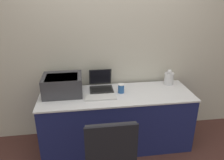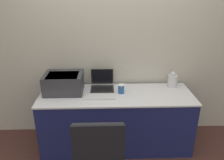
# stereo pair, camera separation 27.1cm
# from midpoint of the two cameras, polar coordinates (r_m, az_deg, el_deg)

# --- Properties ---
(ground_plane) EXTENTS (14.00, 14.00, 0.00)m
(ground_plane) POSITION_cam_midpoint_polar(r_m,az_deg,el_deg) (2.92, -0.69, -19.99)
(ground_plane) COLOR #472823
(wall_back) EXTENTS (8.00, 0.05, 2.60)m
(wall_back) POSITION_cam_midpoint_polar(r_m,az_deg,el_deg) (2.94, -2.62, 9.21)
(wall_back) COLOR #B7B2A3
(wall_back) RESTS_ON ground_plane
(table) EXTENTS (1.93, 0.65, 0.76)m
(table) POSITION_cam_midpoint_polar(r_m,az_deg,el_deg) (2.94, -1.54, -10.35)
(table) COLOR #191E51
(table) RESTS_ON ground_plane
(printer) EXTENTS (0.48, 0.38, 0.24)m
(printer) POSITION_cam_midpoint_polar(r_m,az_deg,el_deg) (2.80, -15.52, -1.16)
(printer) COLOR #333338
(printer) RESTS_ON table
(laptop_left) EXTENTS (0.30, 0.31, 0.25)m
(laptop_left) POSITION_cam_midpoint_polar(r_m,az_deg,el_deg) (2.89, -5.57, -1.34)
(laptop_left) COLOR black
(laptop_left) RESTS_ON table
(external_keyboard) EXTENTS (0.38, 0.16, 0.02)m
(external_keyboard) POSITION_cam_midpoint_polar(r_m,az_deg,el_deg) (2.66, -5.95, -4.58)
(external_keyboard) COLOR silver
(external_keyboard) RESTS_ON table
(coffee_cup) EXTENTS (0.08, 0.08, 0.12)m
(coffee_cup) POSITION_cam_midpoint_polar(r_m,az_deg,el_deg) (2.76, -0.40, -2.25)
(coffee_cup) COLOR #285699
(coffee_cup) RESTS_ON table
(metal_pitcher) EXTENTS (0.13, 0.13, 0.21)m
(metal_pitcher) POSITION_cam_midpoint_polar(r_m,az_deg,el_deg) (3.08, 12.25, 0.52)
(metal_pitcher) COLOR silver
(metal_pitcher) RESTS_ON table
(chair) EXTENTS (0.45, 0.46, 0.96)m
(chair) POSITION_cam_midpoint_polar(r_m,az_deg,el_deg) (2.09, -4.46, -18.44)
(chair) COLOR black
(chair) RESTS_ON ground_plane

